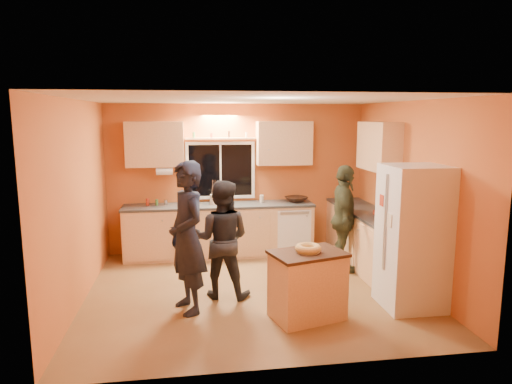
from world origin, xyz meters
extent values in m
plane|color=brown|center=(0.00, 0.00, 0.00)|extent=(4.50, 4.50, 0.00)
cube|color=#C36C32|center=(0.00, 2.00, 1.30)|extent=(4.50, 0.04, 2.60)
cube|color=#C36C32|center=(0.00, -2.00, 1.30)|extent=(4.50, 0.04, 2.60)
cube|color=#C36C32|center=(-2.25, 0.00, 1.30)|extent=(0.04, 4.00, 2.60)
cube|color=#C36C32|center=(2.25, 0.00, 1.30)|extent=(0.04, 4.00, 2.60)
cube|color=white|center=(0.00, 0.00, 2.60)|extent=(4.50, 4.00, 0.02)
cube|color=black|center=(-0.30, 1.99, 1.45)|extent=(1.10, 0.02, 0.90)
cube|color=white|center=(-0.30, 1.97, 1.45)|extent=(1.20, 0.04, 1.00)
cube|color=tan|center=(-1.40, 1.83, 1.92)|extent=(0.95, 0.33, 0.75)
cube|color=tan|center=(0.80, 1.83, 1.92)|extent=(0.95, 0.33, 0.75)
cube|color=tan|center=(2.08, 0.80, 1.92)|extent=(0.33, 1.00, 0.75)
cylinder|color=silver|center=(-1.25, 1.72, 1.48)|extent=(0.27, 0.12, 0.12)
cube|color=tan|center=(-0.35, 1.70, 0.43)|extent=(3.20, 0.60, 0.86)
cube|color=#282B2D|center=(-0.35, 1.70, 0.88)|extent=(3.24, 0.62, 0.04)
cube|color=tan|center=(1.95, 1.70, 0.43)|extent=(0.60, 0.60, 0.86)
cube|color=#282B2D|center=(1.95, 1.70, 0.88)|extent=(0.62, 0.62, 0.04)
cube|color=tan|center=(1.95, 0.50, 0.43)|extent=(0.60, 1.80, 0.86)
cube|color=#282B2D|center=(1.95, 0.50, 0.88)|extent=(0.62, 1.84, 0.04)
cube|color=silver|center=(1.89, -0.80, 0.90)|extent=(0.72, 0.70, 1.80)
cube|color=tan|center=(0.51, -0.95, 0.39)|extent=(0.92, 0.74, 0.79)
cube|color=black|center=(0.51, -0.95, 0.80)|extent=(0.97, 0.78, 0.04)
torus|color=tan|center=(0.51, -0.95, 0.86)|extent=(0.31, 0.31, 0.09)
imported|color=black|center=(-0.89, -0.53, 0.93)|extent=(0.67, 0.80, 1.87)
imported|color=black|center=(-0.44, -0.11, 0.78)|extent=(0.90, 0.79, 1.57)
imported|color=#313421|center=(1.50, 0.64, 0.83)|extent=(0.64, 1.04, 1.66)
imported|color=black|center=(1.01, 1.74, 0.94)|extent=(0.48, 0.48, 0.09)
cylinder|color=beige|center=(-0.44, 1.72, 0.99)|extent=(0.14, 0.14, 0.17)
imported|color=gray|center=(1.94, -0.03, 1.04)|extent=(0.26, 0.23, 0.27)
cube|color=#A82F19|center=(2.02, 0.50, 0.94)|extent=(0.18, 0.14, 0.07)
camera|label=1|loc=(-0.85, -5.95, 2.39)|focal=32.00mm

